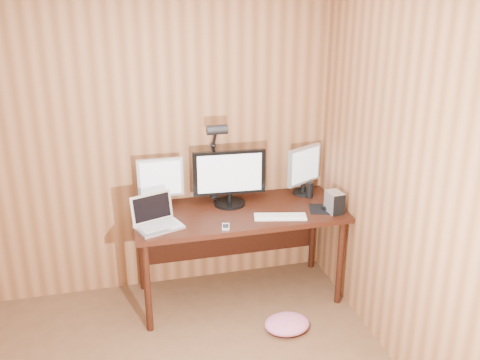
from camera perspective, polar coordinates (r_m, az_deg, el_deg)
name	(u,v)px	position (r m, az deg, el deg)	size (l,w,h in m)	color
room_shell	(116,277)	(2.32, -13.06, -10.03)	(4.00, 4.00, 4.00)	brown
desk	(236,221)	(4.21, -0.41, -4.42)	(1.60, 0.70, 0.75)	black
monitor_center	(229,177)	(4.13, -1.15, 0.32)	(0.57, 0.25, 0.44)	black
monitor_left	(161,182)	(4.13, -8.47, -0.18)	(0.35, 0.17, 0.40)	black
monitor_right	(304,169)	(4.38, 6.84, 1.18)	(0.33, 0.20, 0.40)	black
laptop	(156,219)	(3.88, -8.96, -4.10)	(0.38, 0.34, 0.23)	silver
keyboard	(280,217)	(3.99, 4.31, -3.91)	(0.40, 0.20, 0.02)	white
mousepad	(325,209)	(4.17, 9.10, -3.09)	(0.24, 0.20, 0.00)	black
mouse	(326,207)	(4.17, 9.12, -2.85)	(0.06, 0.10, 0.04)	black
hard_drive	(334,202)	(4.11, 10.05, -2.35)	(0.12, 0.16, 0.16)	silver
phone	(226,227)	(3.83, -1.54, -5.00)	(0.07, 0.11, 0.01)	silver
speaker	(310,190)	(4.36, 7.44, -1.07)	(0.05, 0.05, 0.13)	black
desk_lamp	(215,150)	(4.13, -2.63, 3.18)	(0.16, 0.23, 0.69)	black
fabric_pile	(287,324)	(4.05, 5.03, -15.06)	(0.33, 0.27, 0.11)	#D66791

